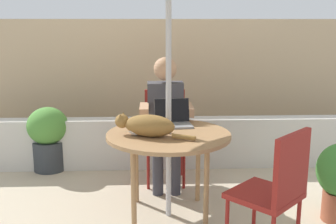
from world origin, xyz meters
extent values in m
plane|color=#BCAD93|center=(0.00, 0.00, 0.00)|extent=(14.00, 14.00, 0.00)
cube|color=tan|center=(0.00, 1.92, 0.80)|extent=(5.88, 0.08, 1.60)
cube|color=beige|center=(0.00, 1.16, 0.27)|extent=(5.30, 0.20, 0.55)
cylinder|color=#9E754C|center=(0.00, 0.00, 0.69)|extent=(0.99, 0.99, 0.03)
cylinder|color=#9E754C|center=(0.27, 0.27, 0.34)|extent=(0.04, 0.04, 0.67)
cylinder|color=#9E754C|center=(-0.27, 0.27, 0.34)|extent=(0.04, 0.04, 0.67)
cylinder|color=#9E754C|center=(-0.27, -0.27, 0.34)|extent=(0.04, 0.04, 0.67)
cylinder|color=#9E754C|center=(0.27, -0.27, 0.34)|extent=(0.04, 0.04, 0.67)
cylinder|color=#B7B7BC|center=(0.00, 0.00, 1.11)|extent=(0.04, 0.04, 2.23)
cube|color=maroon|center=(0.00, 0.72, 0.45)|extent=(0.40, 0.40, 0.04)
cube|color=maroon|center=(0.00, 0.90, 0.69)|extent=(0.40, 0.04, 0.44)
cylinder|color=maroon|center=(0.17, 0.89, 0.21)|extent=(0.03, 0.03, 0.43)
cylinder|color=maroon|center=(-0.17, 0.89, 0.21)|extent=(0.03, 0.03, 0.43)
cylinder|color=maroon|center=(-0.17, 0.55, 0.21)|extent=(0.03, 0.03, 0.43)
cylinder|color=maroon|center=(0.17, 0.55, 0.21)|extent=(0.03, 0.03, 0.43)
cube|color=maroon|center=(0.61, -0.63, 0.45)|extent=(0.57, 0.57, 0.04)
cube|color=maroon|center=(0.73, -0.76, 0.69)|extent=(0.31, 0.30, 0.44)
cylinder|color=maroon|center=(0.61, -0.39, 0.21)|extent=(0.03, 0.03, 0.43)
cube|color=#3F3F47|center=(0.00, 0.72, 0.74)|extent=(0.34, 0.20, 0.54)
sphere|color=tan|center=(0.00, 0.71, 1.14)|extent=(0.22, 0.22, 0.22)
cube|color=#383842|center=(-0.08, 0.57, 0.52)|extent=(0.12, 0.30, 0.12)
cylinder|color=#383842|center=(-0.08, 0.42, 0.23)|extent=(0.10, 0.10, 0.47)
cube|color=#383842|center=(0.08, 0.57, 0.52)|extent=(0.12, 0.30, 0.12)
cylinder|color=#383842|center=(0.08, 0.42, 0.23)|extent=(0.10, 0.10, 0.47)
cube|color=tan|center=(-0.20, 0.50, 0.79)|extent=(0.08, 0.32, 0.08)
cube|color=tan|center=(0.20, 0.50, 0.79)|extent=(0.08, 0.32, 0.08)
cube|color=gray|center=(0.05, 0.22, 0.71)|extent=(0.32, 0.25, 0.02)
cube|color=black|center=(0.04, 0.32, 0.82)|extent=(0.30, 0.09, 0.20)
cube|color=gray|center=(0.04, 0.33, 0.82)|extent=(0.30, 0.09, 0.20)
ellipsoid|color=olive|center=(-0.15, -0.08, 0.79)|extent=(0.44, 0.31, 0.17)
sphere|color=olive|center=(-0.36, -0.01, 0.81)|extent=(0.11, 0.11, 0.11)
ellipsoid|color=white|center=(-0.25, -0.05, 0.75)|extent=(0.15, 0.15, 0.09)
cylinder|color=olive|center=(0.11, -0.20, 0.73)|extent=(0.18, 0.09, 0.04)
cone|color=olive|center=(-0.35, 0.02, 0.86)|extent=(0.04, 0.04, 0.03)
cone|color=olive|center=(-0.37, -0.04, 0.86)|extent=(0.04, 0.04, 0.03)
cylinder|color=#33383D|center=(-1.24, 1.12, 0.16)|extent=(0.34, 0.34, 0.32)
ellipsoid|color=#4C8C38|center=(-1.24, 1.12, 0.49)|extent=(0.43, 0.43, 0.40)
camera|label=1|loc=(-0.13, -3.09, 1.56)|focal=43.25mm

